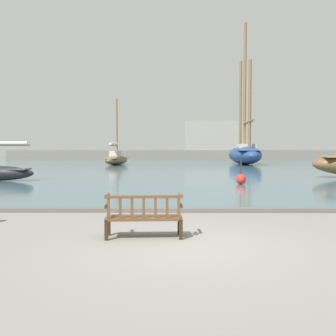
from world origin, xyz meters
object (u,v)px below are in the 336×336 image
at_px(sailboat_nearest_port, 116,159).
at_px(park_bench, 144,216).
at_px(channel_buoy, 241,179).
at_px(sailboat_far_port, 245,152).

bearing_deg(sailboat_nearest_port, park_bench, -80.81).
relative_size(park_bench, channel_buoy, 1.34).
xyz_separation_m(sailboat_far_port, channel_buoy, (-5.23, -25.65, -1.18)).
relative_size(sailboat_nearest_port, sailboat_far_port, 0.45).
height_order(sailboat_nearest_port, sailboat_far_port, sailboat_far_port).
distance_m(sailboat_nearest_port, channel_buoy, 25.55).
bearing_deg(channel_buoy, sailboat_far_port, 78.48).
relative_size(sailboat_far_port, channel_buoy, 13.73).
xyz_separation_m(park_bench, sailboat_nearest_port, (-5.65, 34.88, 0.28)).
relative_size(park_bench, sailboat_nearest_port, 0.22).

